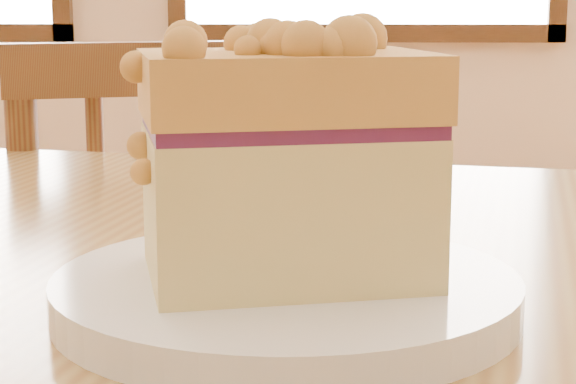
# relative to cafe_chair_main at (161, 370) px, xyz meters

# --- Properties ---
(cafe_chair_main) EXTENTS (0.49, 0.49, 0.87)m
(cafe_chair_main) POSITION_rel_cafe_chair_main_xyz_m (0.00, 0.00, 0.00)
(cafe_chair_main) COLOR brown
(cafe_chair_main) RESTS_ON ground
(plate) EXTENTS (0.23, 0.23, 0.02)m
(plate) POSITION_rel_cafe_chair_main_xyz_m (0.19, -0.72, 0.32)
(plate) COLOR white
(plate) RESTS_ON cafe_table_main
(cake_slice) EXTENTS (0.15, 0.13, 0.13)m
(cake_slice) POSITION_rel_cafe_chair_main_xyz_m (0.18, -0.72, 0.39)
(cake_slice) COLOR #D1B676
(cake_slice) RESTS_ON plate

